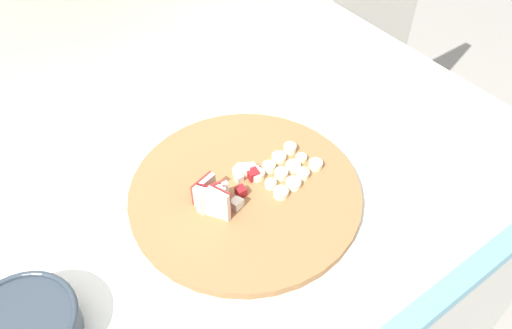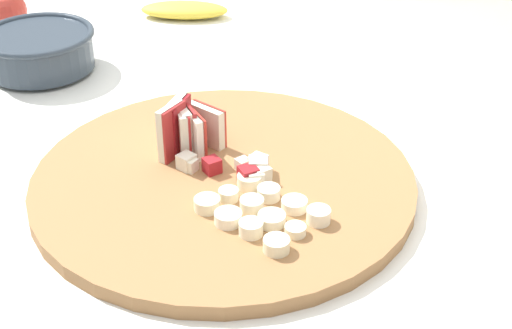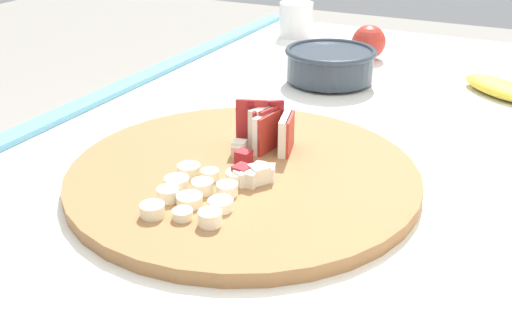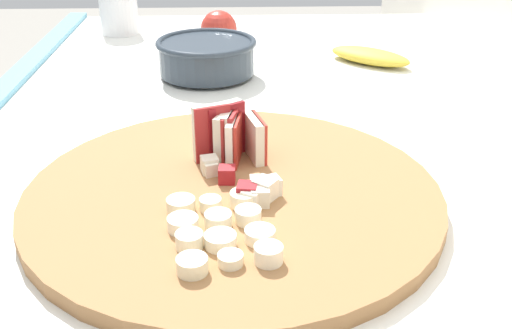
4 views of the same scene
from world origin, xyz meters
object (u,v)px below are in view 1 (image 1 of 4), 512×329
apple_wedge_fan (212,198)px  ceramic_bowl (24,329)px  apple_dice_pile (245,179)px  banana_slice_rows (286,171)px  cutting_board (245,192)px

apple_wedge_fan → ceramic_bowl: 0.36m
apple_dice_pile → apple_wedge_fan: bearing=-168.7°
apple_wedge_fan → banana_slice_rows: 0.17m
cutting_board → apple_dice_pile: 0.03m
apple_dice_pile → ceramic_bowl: bearing=-172.6°
cutting_board → apple_dice_pile: size_ratio=4.51×
apple_wedge_fan → ceramic_bowl: size_ratio=0.50×
cutting_board → apple_wedge_fan: size_ratio=5.20×
apple_wedge_fan → banana_slice_rows: size_ratio=0.62×
apple_wedge_fan → banana_slice_rows: (0.16, -0.01, -0.02)m
cutting_board → apple_wedge_fan: 0.08m
cutting_board → apple_wedge_fan: bearing=-177.7°
apple_wedge_fan → cutting_board: bearing=2.3°
cutting_board → banana_slice_rows: (0.09, -0.01, 0.02)m
banana_slice_rows → ceramic_bowl: bearing=-176.6°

